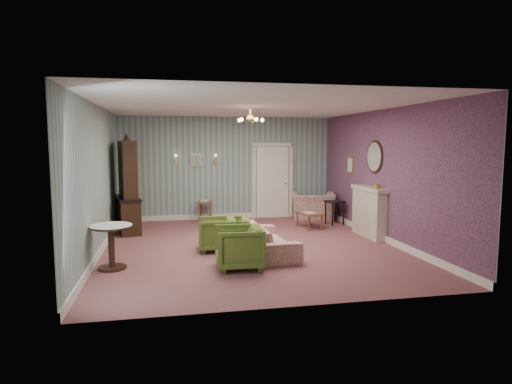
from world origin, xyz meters
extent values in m
plane|color=#854D4E|center=(0.00, 0.00, 0.00)|extent=(7.00, 7.00, 0.00)
plane|color=white|center=(0.00, 0.00, 2.90)|extent=(7.00, 7.00, 0.00)
plane|color=slate|center=(0.00, 3.50, 1.45)|extent=(6.00, 0.00, 6.00)
plane|color=slate|center=(0.00, -3.50, 1.45)|extent=(6.00, 0.00, 6.00)
plane|color=slate|center=(-3.00, 0.00, 1.45)|extent=(0.00, 7.00, 7.00)
plane|color=slate|center=(3.00, 0.00, 1.45)|extent=(0.00, 7.00, 7.00)
plane|color=#AA556E|center=(2.98, 0.00, 1.45)|extent=(0.00, 7.00, 7.00)
imported|color=#4E6122|center=(-0.50, -1.58, 0.41)|extent=(0.78, 0.83, 0.81)
imported|color=#4E6122|center=(-0.73, -0.22, 0.37)|extent=(0.72, 0.76, 0.74)
imported|color=#4E6122|center=(-0.41, -0.14, 0.36)|extent=(0.76, 0.80, 0.72)
imported|color=#963C42|center=(0.22, -0.68, 0.38)|extent=(0.67, 1.99, 0.77)
imported|color=#963C42|center=(2.34, 2.81, 0.51)|extent=(1.32, 1.03, 1.02)
imported|color=gold|center=(2.84, 0.00, 1.23)|extent=(0.15, 0.15, 0.15)
cube|color=maroon|center=(2.29, 2.66, 0.48)|extent=(0.41, 0.28, 0.39)
camera|label=1|loc=(-1.67, -8.89, 2.16)|focal=30.73mm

